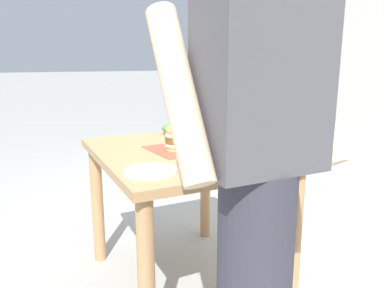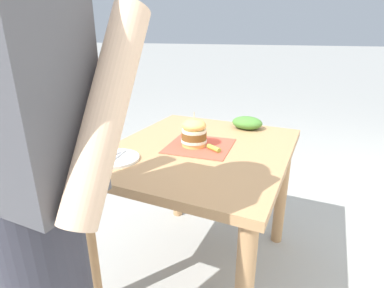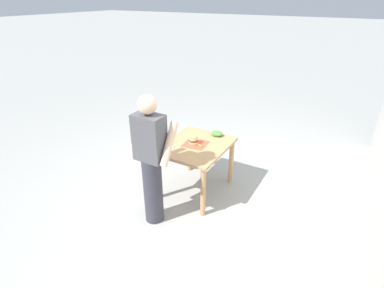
% 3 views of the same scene
% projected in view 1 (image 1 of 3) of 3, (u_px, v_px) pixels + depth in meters
% --- Properties ---
extents(ground_plane, '(80.00, 80.00, 0.00)m').
position_uv_depth(ground_plane, '(184.00, 281.00, 2.11)').
color(ground_plane, '#9E9E99').
extents(patio_table, '(0.86, 1.02, 0.76)m').
position_uv_depth(patio_table, '(184.00, 173.00, 1.97)').
color(patio_table, tan).
rests_on(patio_table, ground).
extents(serving_paper, '(0.34, 0.34, 0.00)m').
position_uv_depth(serving_paper, '(181.00, 149.00, 1.94)').
color(serving_paper, '#D64C38').
rests_on(serving_paper, patio_table).
extents(sandwich, '(0.13, 0.13, 0.17)m').
position_uv_depth(sandwich, '(178.00, 137.00, 1.91)').
color(sandwich, '#E5B25B').
rests_on(sandwich, serving_paper).
extents(pickle_spear, '(0.08, 0.06, 0.02)m').
position_uv_depth(pickle_spear, '(200.00, 146.00, 1.95)').
color(pickle_spear, '#8EA83D').
rests_on(pickle_spear, serving_paper).
extents(side_plate_with_forks, '(0.22, 0.22, 0.02)m').
position_uv_depth(side_plate_with_forks, '(151.00, 171.00, 1.54)').
color(side_plate_with_forks, white).
rests_on(side_plate_with_forks, patio_table).
extents(side_salad, '(0.18, 0.14, 0.07)m').
position_uv_depth(side_salad, '(176.00, 128.00, 2.34)').
color(side_salad, '#477F33').
rests_on(side_salad, patio_table).
extents(diner_across_table, '(0.55, 0.35, 1.69)m').
position_uv_depth(diner_across_table, '(257.00, 173.00, 1.12)').
color(diner_across_table, '#33333D').
rests_on(diner_across_table, ground).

